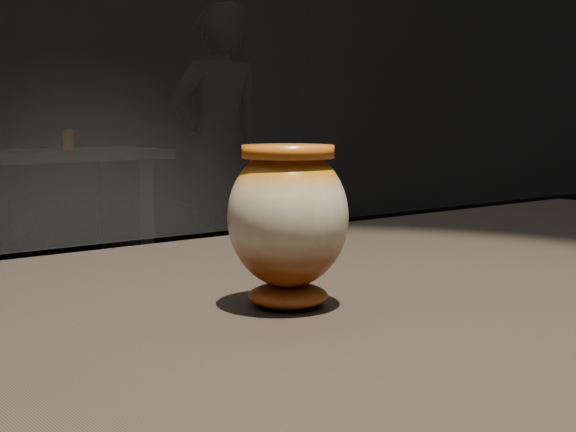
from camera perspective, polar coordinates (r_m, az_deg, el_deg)
name	(u,v)px	position (r m, az deg, el deg)	size (l,w,h in m)	color
main_vase	(288,219)	(0.77, 0.00, -0.21)	(0.13, 0.13, 0.16)	#73300A
back_vase_right	(68,140)	(4.33, -15.35, 5.24)	(0.06, 0.06, 0.10)	#994716
visitor	(218,147)	(5.05, -4.99, 4.92)	(0.64, 0.42, 1.76)	black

